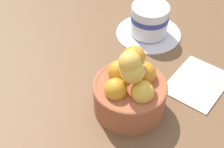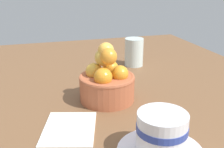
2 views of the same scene
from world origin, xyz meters
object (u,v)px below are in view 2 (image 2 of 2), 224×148
terracotta_bowl (107,81)px  folded_napkin (69,128)px  coffee_cup (161,135)px  water_glass (134,52)px

terracotta_bowl → folded_napkin: (10.81, -10.62, -4.55)cm
coffee_cup → water_glass: (-45.69, 12.37, 1.12)cm
coffee_cup → folded_napkin: (-11.81, -13.82, -3.12)cm
terracotta_bowl → coffee_cup: terracotta_bowl is taller
coffee_cup → water_glass: size_ratio=1.65×
coffee_cup → folded_napkin: bearing=-130.5°
terracotta_bowl → folded_napkin: bearing=-44.5°
water_glass → folded_napkin: water_glass is taller
terracotta_bowl → coffee_cup: (22.62, 3.20, -1.44)cm
terracotta_bowl → coffee_cup: 22.89cm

